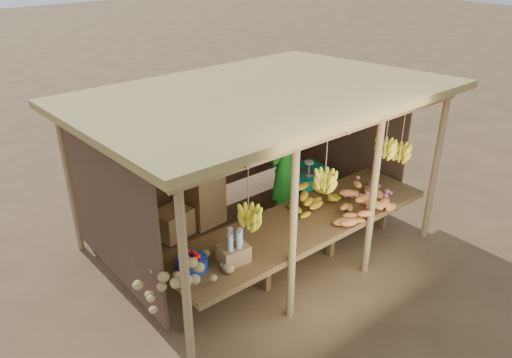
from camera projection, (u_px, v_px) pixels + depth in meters
ground at (256, 241)px, 7.50m from camera, size 60.00×60.00×0.00m
stall_structure at (260, 123)px, 6.58m from camera, size 4.70×3.50×2.43m
counter at (302, 225)px, 6.51m from camera, size 3.90×1.05×0.80m
potato_heap at (183, 269)px, 5.26m from camera, size 1.18×0.97×0.37m
sweet_potato_heap at (362, 198)px, 6.68m from camera, size 1.19×0.86×0.36m
onion_heap at (370, 188)px, 6.95m from camera, size 0.88×0.73×0.35m
banana_pile at (313, 193)px, 6.82m from camera, size 0.77×0.58×0.35m
tomato_basin at (192, 262)px, 5.54m from camera, size 0.36×0.36×0.19m
bottle_box at (233, 249)px, 5.63m from camera, size 0.36×0.30×0.42m
vendor at (284, 172)px, 7.51m from camera, size 0.78×0.63×1.86m
tarp_crate at (305, 189)px, 8.23m from camera, size 0.80×0.70×0.93m
carton_stack at (194, 207)px, 7.69m from camera, size 1.17×0.49×0.85m
burlap_sacks at (114, 236)px, 7.24m from camera, size 0.72×0.38×0.51m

